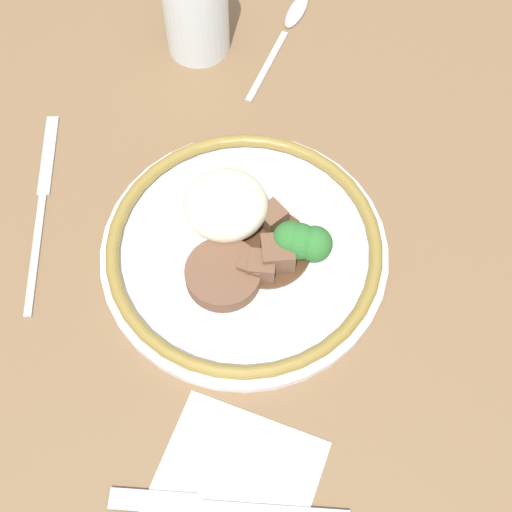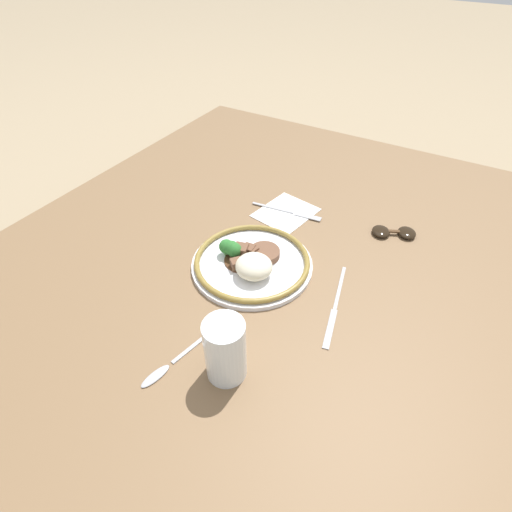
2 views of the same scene
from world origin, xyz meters
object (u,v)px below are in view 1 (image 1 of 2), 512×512
(juice_glass, at_px, (195,6))
(fork, at_px, (205,505))
(plate, at_px, (245,244))
(spoon, at_px, (290,24))
(knife, at_px, (42,201))

(juice_glass, bearing_deg, fork, -167.01)
(juice_glass, height_order, fork, juice_glass)
(plate, xyz_separation_m, spoon, (0.29, 0.00, -0.01))
(plate, relative_size, knife, 1.20)
(plate, height_order, knife, plate)
(knife, xyz_separation_m, spoon, (0.27, -0.19, 0.00))
(knife, bearing_deg, spoon, -48.15)
(juice_glass, xyz_separation_m, knife, (-0.22, 0.10, -0.05))
(plate, bearing_deg, juice_glass, 21.76)
(plate, relative_size, fork, 1.41)
(plate, bearing_deg, knife, 84.47)
(fork, distance_m, spoon, 0.51)
(fork, height_order, knife, fork)
(plate, xyz_separation_m, knife, (0.02, 0.20, -0.01))
(plate, height_order, juice_glass, juice_glass)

